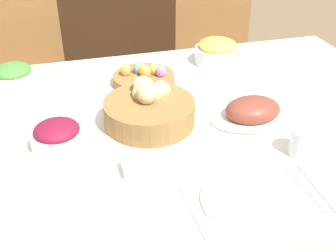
{
  "coord_description": "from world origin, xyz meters",
  "views": [
    {
      "loc": [
        -0.3,
        -1.09,
        1.44
      ],
      "look_at": [
        -0.02,
        -0.09,
        0.8
      ],
      "focal_mm": 45.0,
      "sensor_mm": 36.0,
      "label": 1
    }
  ],
  "objects_px": {
    "chair_far_right": "(217,65)",
    "pineapple_bowl": "(217,51)",
    "ham_platter": "(252,111)",
    "bread_basket": "(149,109)",
    "spoon": "(317,188)",
    "chair_far_left": "(24,87)",
    "drinking_cup": "(304,142)",
    "fork": "(193,212)",
    "butter_dish": "(142,165)",
    "dinner_plate": "(252,200)",
    "green_salad_bowl": "(13,76)",
    "knife": "(307,190)",
    "sideboard": "(135,32)",
    "egg_basket": "(144,77)",
    "beet_salad_bowl": "(57,135)"
  },
  "relations": [
    {
      "from": "bread_basket",
      "to": "beet_salad_bowl",
      "type": "xyz_separation_m",
      "value": [
        -0.28,
        -0.06,
        -0.01
      ]
    },
    {
      "from": "chair_far_left",
      "to": "chair_far_right",
      "type": "distance_m",
      "value": 1.02
    },
    {
      "from": "chair_far_right",
      "to": "pineapple_bowl",
      "type": "xyz_separation_m",
      "value": [
        -0.21,
        -0.49,
        0.29
      ]
    },
    {
      "from": "pineapple_bowl",
      "to": "dinner_plate",
      "type": "bearing_deg",
      "value": -105.18
    },
    {
      "from": "chair_far_left",
      "to": "ham_platter",
      "type": "bearing_deg",
      "value": -49.93
    },
    {
      "from": "egg_basket",
      "to": "beet_salad_bowl",
      "type": "bearing_deg",
      "value": -134.21
    },
    {
      "from": "chair_far_left",
      "to": "drinking_cup",
      "type": "bearing_deg",
      "value": -53.61
    },
    {
      "from": "sideboard",
      "to": "egg_basket",
      "type": "xyz_separation_m",
      "value": [
        -0.24,
        -1.41,
        0.32
      ]
    },
    {
      "from": "green_salad_bowl",
      "to": "beet_salad_bowl",
      "type": "bearing_deg",
      "value": -72.73
    },
    {
      "from": "chair_far_right",
      "to": "pineapple_bowl",
      "type": "distance_m",
      "value": 0.61
    },
    {
      "from": "bread_basket",
      "to": "pineapple_bowl",
      "type": "height_order",
      "value": "bread_basket"
    },
    {
      "from": "sideboard",
      "to": "drinking_cup",
      "type": "relative_size",
      "value": 15.57
    },
    {
      "from": "pineapple_bowl",
      "to": "fork",
      "type": "height_order",
      "value": "pineapple_bowl"
    },
    {
      "from": "sideboard",
      "to": "bread_basket",
      "type": "relative_size",
      "value": 4.44
    },
    {
      "from": "chair_far_left",
      "to": "fork",
      "type": "xyz_separation_m",
      "value": [
        0.44,
        -1.3,
        0.24
      ]
    },
    {
      "from": "green_salad_bowl",
      "to": "fork",
      "type": "relative_size",
      "value": 0.85
    },
    {
      "from": "egg_basket",
      "to": "dinner_plate",
      "type": "relative_size",
      "value": 0.93
    },
    {
      "from": "ham_platter",
      "to": "drinking_cup",
      "type": "bearing_deg",
      "value": -75.8
    },
    {
      "from": "chair_far_right",
      "to": "ham_platter",
      "type": "relative_size",
      "value": 3.48
    },
    {
      "from": "knife",
      "to": "chair_far_left",
      "type": "bearing_deg",
      "value": 117.45
    },
    {
      "from": "pineapple_bowl",
      "to": "spoon",
      "type": "bearing_deg",
      "value": -92.88
    },
    {
      "from": "pineapple_bowl",
      "to": "beet_salad_bowl",
      "type": "xyz_separation_m",
      "value": [
        -0.65,
        -0.44,
        -0.01
      ]
    },
    {
      "from": "beet_salad_bowl",
      "to": "green_salad_bowl",
      "type": "height_order",
      "value": "green_salad_bowl"
    },
    {
      "from": "knife",
      "to": "drinking_cup",
      "type": "xyz_separation_m",
      "value": [
        0.07,
        0.15,
        0.04
      ]
    },
    {
      "from": "beet_salad_bowl",
      "to": "knife",
      "type": "height_order",
      "value": "beet_salad_bowl"
    },
    {
      "from": "dinner_plate",
      "to": "butter_dish",
      "type": "bearing_deg",
      "value": 140.55
    },
    {
      "from": "egg_basket",
      "to": "butter_dish",
      "type": "height_order",
      "value": "egg_basket"
    },
    {
      "from": "sideboard",
      "to": "drinking_cup",
      "type": "xyz_separation_m",
      "value": [
        0.09,
        -1.96,
        0.34
      ]
    },
    {
      "from": "knife",
      "to": "beet_salad_bowl",
      "type": "bearing_deg",
      "value": 146.02
    },
    {
      "from": "sideboard",
      "to": "beet_salad_bowl",
      "type": "relative_size",
      "value": 8.22
    },
    {
      "from": "green_salad_bowl",
      "to": "knife",
      "type": "distance_m",
      "value": 1.07
    },
    {
      "from": "chair_far_left",
      "to": "pineapple_bowl",
      "type": "xyz_separation_m",
      "value": [
        0.81,
        -0.49,
        0.29
      ]
    },
    {
      "from": "green_salad_bowl",
      "to": "dinner_plate",
      "type": "bearing_deg",
      "value": -54.34
    },
    {
      "from": "bread_basket",
      "to": "spoon",
      "type": "xyz_separation_m",
      "value": [
        0.33,
        -0.42,
        -0.04
      ]
    },
    {
      "from": "pineapple_bowl",
      "to": "beet_salad_bowl",
      "type": "relative_size",
      "value": 1.18
    },
    {
      "from": "beet_salad_bowl",
      "to": "butter_dish",
      "type": "xyz_separation_m",
      "value": [
        0.21,
        -0.17,
        -0.02
      ]
    },
    {
      "from": "pineapple_bowl",
      "to": "fork",
      "type": "distance_m",
      "value": 0.89
    },
    {
      "from": "fork",
      "to": "butter_dish",
      "type": "distance_m",
      "value": 0.21
    },
    {
      "from": "spoon",
      "to": "butter_dish",
      "type": "distance_m",
      "value": 0.45
    },
    {
      "from": "pineapple_bowl",
      "to": "bread_basket",
      "type": "bearing_deg",
      "value": -134.02
    },
    {
      "from": "ham_platter",
      "to": "spoon",
      "type": "distance_m",
      "value": 0.36
    },
    {
      "from": "sideboard",
      "to": "fork",
      "type": "height_order",
      "value": "sideboard"
    },
    {
      "from": "drinking_cup",
      "to": "spoon",
      "type": "bearing_deg",
      "value": -105.92
    },
    {
      "from": "bread_basket",
      "to": "dinner_plate",
      "type": "bearing_deg",
      "value": -70.11
    },
    {
      "from": "drinking_cup",
      "to": "pineapple_bowl",
      "type": "bearing_deg",
      "value": 90.09
    },
    {
      "from": "knife",
      "to": "pineapple_bowl",
      "type": "bearing_deg",
      "value": 82.9
    },
    {
      "from": "butter_dish",
      "to": "knife",
      "type": "bearing_deg",
      "value": -26.54
    },
    {
      "from": "beet_salad_bowl",
      "to": "drinking_cup",
      "type": "height_order",
      "value": "beet_salad_bowl"
    },
    {
      "from": "fork",
      "to": "spoon",
      "type": "distance_m",
      "value": 0.33
    },
    {
      "from": "chair_far_left",
      "to": "green_salad_bowl",
      "type": "xyz_separation_m",
      "value": [
        0.02,
        -0.51,
        0.28
      ]
    }
  ]
}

